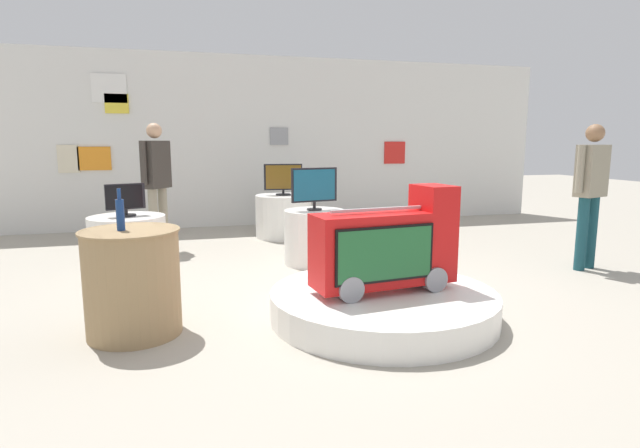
{
  "coord_description": "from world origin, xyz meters",
  "views": [
    {
      "loc": [
        -1.53,
        -4.39,
        1.47
      ],
      "look_at": [
        -0.25,
        0.38,
        0.66
      ],
      "focal_mm": 28.26,
      "sensor_mm": 36.0,
      "label": 1
    }
  ],
  "objects_px": {
    "main_display_pedestal": "(383,304)",
    "display_pedestal_center_rear": "(128,245)",
    "tv_on_left_rear": "(283,179)",
    "side_table_round": "(133,281)",
    "display_pedestal_left_rear": "(284,216)",
    "shopper_browsing_rear": "(591,186)",
    "shopper_browsing_near_truck": "(156,177)",
    "tv_on_center_rear": "(125,199)",
    "display_pedestal_right_rear": "(314,237)",
    "tv_on_right_rear": "(314,186)",
    "bottle_on_side_table": "(120,214)",
    "novelty_firetruck_tv": "(387,249)"
  },
  "relations": [
    {
      "from": "display_pedestal_right_rear",
      "to": "side_table_round",
      "type": "xyz_separation_m",
      "value": [
        -1.92,
        -1.86,
        0.09
      ]
    },
    {
      "from": "tv_on_left_rear",
      "to": "display_pedestal_center_rear",
      "type": "height_order",
      "value": "tv_on_left_rear"
    },
    {
      "from": "tv_on_right_rear",
      "to": "side_table_round",
      "type": "distance_m",
      "value": 2.72
    },
    {
      "from": "display_pedestal_left_rear",
      "to": "display_pedestal_right_rear",
      "type": "xyz_separation_m",
      "value": [
        0.03,
        -1.82,
        0.0
      ]
    },
    {
      "from": "display_pedestal_left_rear",
      "to": "display_pedestal_right_rear",
      "type": "relative_size",
      "value": 1.18
    },
    {
      "from": "tv_on_left_rear",
      "to": "bottle_on_side_table",
      "type": "xyz_separation_m",
      "value": [
        -1.94,
        -3.71,
        0.04
      ]
    },
    {
      "from": "novelty_firetruck_tv",
      "to": "shopper_browsing_rear",
      "type": "bearing_deg",
      "value": 18.16
    },
    {
      "from": "display_pedestal_left_rear",
      "to": "display_pedestal_right_rear",
      "type": "bearing_deg",
      "value": -89.1
    },
    {
      "from": "novelty_firetruck_tv",
      "to": "tv_on_left_rear",
      "type": "relative_size",
      "value": 2.11
    },
    {
      "from": "novelty_firetruck_tv",
      "to": "shopper_browsing_rear",
      "type": "height_order",
      "value": "shopper_browsing_rear"
    },
    {
      "from": "bottle_on_side_table",
      "to": "shopper_browsing_near_truck",
      "type": "relative_size",
      "value": 0.18
    },
    {
      "from": "shopper_browsing_near_truck",
      "to": "shopper_browsing_rear",
      "type": "distance_m",
      "value": 5.37
    },
    {
      "from": "display_pedestal_center_rear",
      "to": "tv_on_center_rear",
      "type": "height_order",
      "value": "tv_on_center_rear"
    },
    {
      "from": "tv_on_right_rear",
      "to": "shopper_browsing_rear",
      "type": "xyz_separation_m",
      "value": [
        2.98,
        -1.09,
        0.03
      ]
    },
    {
      "from": "display_pedestal_left_rear",
      "to": "tv_on_left_rear",
      "type": "xyz_separation_m",
      "value": [
        0.0,
        -0.0,
        0.58
      ]
    },
    {
      "from": "main_display_pedestal",
      "to": "display_pedestal_right_rear",
      "type": "height_order",
      "value": "display_pedestal_right_rear"
    },
    {
      "from": "tv_on_right_rear",
      "to": "side_table_round",
      "type": "height_order",
      "value": "tv_on_right_rear"
    },
    {
      "from": "shopper_browsing_rear",
      "to": "bottle_on_side_table",
      "type": "bearing_deg",
      "value": -170.84
    },
    {
      "from": "novelty_firetruck_tv",
      "to": "shopper_browsing_rear",
      "type": "xyz_separation_m",
      "value": [
        2.88,
        0.95,
        0.38
      ]
    },
    {
      "from": "display_pedestal_left_rear",
      "to": "shopper_browsing_near_truck",
      "type": "height_order",
      "value": "shopper_browsing_near_truck"
    },
    {
      "from": "main_display_pedestal",
      "to": "shopper_browsing_rear",
      "type": "distance_m",
      "value": 3.18
    },
    {
      "from": "display_pedestal_left_rear",
      "to": "tv_on_left_rear",
      "type": "relative_size",
      "value": 1.47
    },
    {
      "from": "shopper_browsing_near_truck",
      "to": "side_table_round",
      "type": "bearing_deg",
      "value": -91.04
    },
    {
      "from": "main_display_pedestal",
      "to": "display_pedestal_center_rear",
      "type": "xyz_separation_m",
      "value": [
        -2.21,
        2.09,
        0.21
      ]
    },
    {
      "from": "tv_on_center_rear",
      "to": "shopper_browsing_near_truck",
      "type": "relative_size",
      "value": 0.24
    },
    {
      "from": "tv_on_right_rear",
      "to": "tv_on_left_rear",
      "type": "bearing_deg",
      "value": 90.86
    },
    {
      "from": "tv_on_center_rear",
      "to": "bottle_on_side_table",
      "type": "bearing_deg",
      "value": -85.0
    },
    {
      "from": "display_pedestal_center_rear",
      "to": "shopper_browsing_near_truck",
      "type": "height_order",
      "value": "shopper_browsing_near_truck"
    },
    {
      "from": "tv_on_center_rear",
      "to": "display_pedestal_right_rear",
      "type": "relative_size",
      "value": 0.56
    },
    {
      "from": "tv_on_right_rear",
      "to": "novelty_firetruck_tv",
      "type": "bearing_deg",
      "value": -87.27
    },
    {
      "from": "novelty_firetruck_tv",
      "to": "display_pedestal_left_rear",
      "type": "bearing_deg",
      "value": 91.85
    },
    {
      "from": "display_pedestal_center_rear",
      "to": "display_pedestal_right_rear",
      "type": "xyz_separation_m",
      "value": [
        2.14,
        -0.05,
        0.0
      ]
    },
    {
      "from": "display_pedestal_left_rear",
      "to": "shopper_browsing_near_truck",
      "type": "bearing_deg",
      "value": -162.23
    },
    {
      "from": "tv_on_center_rear",
      "to": "display_pedestal_right_rear",
      "type": "height_order",
      "value": "tv_on_center_rear"
    },
    {
      "from": "tv_on_center_rear",
      "to": "shopper_browsing_near_truck",
      "type": "distance_m",
      "value": 1.23
    },
    {
      "from": "tv_on_left_rear",
      "to": "side_table_round",
      "type": "bearing_deg",
      "value": -117.14
    },
    {
      "from": "novelty_firetruck_tv",
      "to": "display_pedestal_center_rear",
      "type": "relative_size",
      "value": 1.51
    },
    {
      "from": "main_display_pedestal",
      "to": "display_pedestal_left_rear",
      "type": "height_order",
      "value": "display_pedestal_left_rear"
    },
    {
      "from": "tv_on_left_rear",
      "to": "tv_on_center_rear",
      "type": "relative_size",
      "value": 1.44
    },
    {
      "from": "tv_on_left_rear",
      "to": "tv_on_center_rear",
      "type": "xyz_separation_m",
      "value": [
        -2.11,
        -1.77,
        -0.07
      ]
    },
    {
      "from": "tv_on_left_rear",
      "to": "display_pedestal_center_rear",
      "type": "bearing_deg",
      "value": -140.13
    },
    {
      "from": "shopper_browsing_near_truck",
      "to": "shopper_browsing_rear",
      "type": "relative_size",
      "value": 1.03
    },
    {
      "from": "display_pedestal_right_rear",
      "to": "bottle_on_side_table",
      "type": "distance_m",
      "value": 2.8
    },
    {
      "from": "bottle_on_side_table",
      "to": "tv_on_right_rear",
      "type": "bearing_deg",
      "value": 43.75
    },
    {
      "from": "tv_on_right_rear",
      "to": "shopper_browsing_near_truck",
      "type": "bearing_deg",
      "value": 146.29
    },
    {
      "from": "tv_on_left_rear",
      "to": "tv_on_right_rear",
      "type": "relative_size",
      "value": 1.01
    },
    {
      "from": "main_display_pedestal",
      "to": "bottle_on_side_table",
      "type": "distance_m",
      "value": 2.21
    },
    {
      "from": "display_pedestal_center_rear",
      "to": "tv_on_center_rear",
      "type": "bearing_deg",
      "value": -108.24
    },
    {
      "from": "display_pedestal_right_rear",
      "to": "tv_on_right_rear",
      "type": "distance_m",
      "value": 0.62
    },
    {
      "from": "tv_on_left_rear",
      "to": "main_display_pedestal",
      "type": "bearing_deg",
      "value": -88.54
    }
  ]
}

